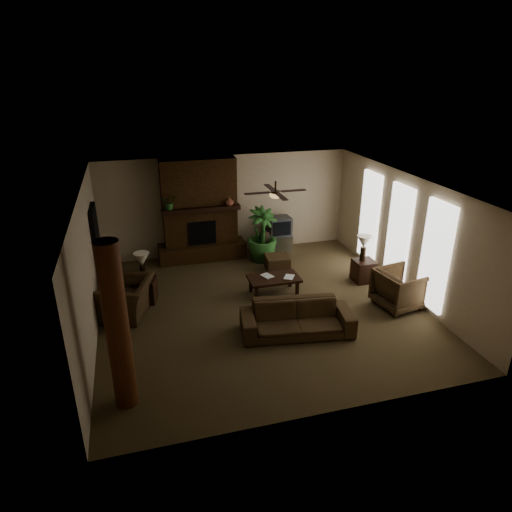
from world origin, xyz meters
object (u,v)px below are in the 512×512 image
object	(u,v)px
sofa	(297,314)
side_table_left	(145,290)
floor_vase	(264,242)
coffee_table	(274,279)
side_table_right	(364,271)
tv_stand	(278,242)
lamp_right	(364,243)
lamp_left	(142,261)
ottoman	(277,263)
armchair_left	(125,292)
armchair_right	(400,287)
floor_plant	(262,246)
log_column	(117,328)

from	to	relation	value
sofa	side_table_left	bearing A→B (deg)	151.06
floor_vase	side_table_left	distance (m)	3.83
floor_vase	coffee_table	bearing A→B (deg)	-100.74
side_table_right	tv_stand	bearing A→B (deg)	119.64
coffee_table	lamp_right	distance (m)	2.43
coffee_table	lamp_left	xyz separation A→B (m)	(-2.96, 0.45, 0.63)
tv_stand	lamp_left	xyz separation A→B (m)	(-3.92, -2.13, 0.75)
lamp_left	side_table_left	bearing A→B (deg)	132.70
ottoman	sofa	bearing A→B (deg)	-100.72
armchair_left	coffee_table	xyz separation A→B (m)	(3.39, 0.05, -0.16)
armchair_right	sofa	bearing A→B (deg)	89.46
floor_plant	sofa	bearing A→B (deg)	-95.51
sofa	side_table_left	world-z (taller)	sofa
side_table_left	lamp_left	xyz separation A→B (m)	(0.00, -0.00, 0.73)
armchair_right	ottoman	bearing A→B (deg)	28.33
armchair_right	floor_plant	bearing A→B (deg)	23.89
sofa	floor_plant	xyz separation A→B (m)	(0.37, 3.79, -0.02)
tv_stand	lamp_left	world-z (taller)	lamp_left
sofa	tv_stand	world-z (taller)	sofa
side_table_left	floor_plant	bearing A→B (deg)	25.75
armchair_right	side_table_right	xyz separation A→B (m)	(-0.13, 1.41, -0.21)
floor_plant	lamp_right	bearing A→B (deg)	-43.20
coffee_table	ottoman	xyz separation A→B (m)	(0.50, 1.25, -0.17)
armchair_left	coffee_table	bearing A→B (deg)	109.66
lamp_left	coffee_table	bearing A→B (deg)	-8.60
log_column	floor_plant	world-z (taller)	log_column
sofa	side_table_left	size ratio (longest dim) A/B	4.10
log_column	armchair_left	distance (m)	3.05
coffee_table	floor_vase	xyz separation A→B (m)	(0.42, 2.24, 0.06)
sofa	side_table_right	distance (m)	3.06
coffee_table	lamp_left	bearing A→B (deg)	171.40
coffee_table	side_table_right	bearing A→B (deg)	1.41
tv_stand	floor_plant	world-z (taller)	floor_plant
tv_stand	floor_vase	xyz separation A→B (m)	(-0.53, -0.33, 0.18)
log_column	lamp_left	bearing A→B (deg)	82.08
sofa	ottoman	xyz separation A→B (m)	(0.57, 3.01, -0.24)
ottoman	floor_plant	bearing A→B (deg)	104.82
coffee_table	lamp_right	world-z (taller)	lamp_right
ottoman	lamp_left	world-z (taller)	lamp_left
armchair_left	side_table_left	bearing A→B (deg)	158.34
side_table_left	side_table_right	bearing A→B (deg)	-4.20
armchair_right	coffee_table	xyz separation A→B (m)	(-2.52, 1.35, -0.11)
coffee_table	lamp_left	world-z (taller)	lamp_left
floor_plant	coffee_table	bearing A→B (deg)	-98.28
tv_stand	ottoman	bearing A→B (deg)	-89.31
lamp_right	side_table_left	bearing A→B (deg)	176.20
ottoman	lamp_right	bearing A→B (deg)	-31.97
side_table_left	lamp_left	distance (m)	0.73
side_table_right	coffee_table	bearing A→B (deg)	-178.59
side_table_left	lamp_right	xyz separation A→B (m)	(5.31, -0.35, 0.73)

